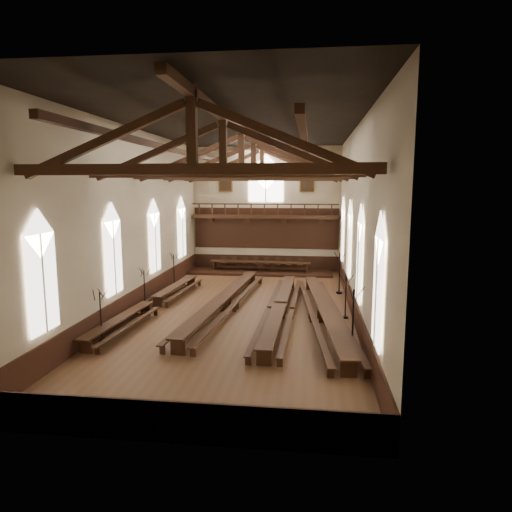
{
  "coord_description": "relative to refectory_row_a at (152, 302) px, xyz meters",
  "views": [
    {
      "loc": [
        3.68,
        -24.04,
        6.9
      ],
      "look_at": [
        0.59,
        1.5,
        2.91
      ],
      "focal_mm": 32.0,
      "sensor_mm": 36.0,
      "label": 1
    }
  ],
  "objects": [
    {
      "name": "ground",
      "position": [
        5.0,
        0.36,
        -0.5
      ],
      "size": [
        26.0,
        26.0,
        0.0
      ],
      "primitive_type": "plane",
      "color": "brown",
      "rests_on": "ground"
    },
    {
      "name": "room_walls",
      "position": [
        5.0,
        0.36,
        5.96
      ],
      "size": [
        26.0,
        26.0,
        26.0
      ],
      "color": "beige",
      "rests_on": "ground"
    },
    {
      "name": "wainscot_band",
      "position": [
        5.0,
        0.36,
        0.1
      ],
      "size": [
        12.0,
        26.0,
        1.2
      ],
      "color": "#381B10",
      "rests_on": "ground"
    },
    {
      "name": "side_windows",
      "position": [
        5.0,
        0.36,
        3.24
      ],
      "size": [
        11.85,
        19.8,
        4.5
      ],
      "color": "white",
      "rests_on": "room_walls"
    },
    {
      "name": "end_window",
      "position": [
        5.0,
        13.26,
        6.72
      ],
      "size": [
        2.8,
        0.12,
        3.8
      ],
      "color": "white",
      "rests_on": "room_walls"
    },
    {
      "name": "minstrels_gallery",
      "position": [
        5.0,
        13.02,
        3.4
      ],
      "size": [
        11.8,
        1.24,
        3.7
      ],
      "color": "#3C2413",
      "rests_on": "room_walls"
    },
    {
      "name": "portraits",
      "position": [
        5.0,
        13.26,
        6.6
      ],
      "size": [
        7.75,
        0.09,
        1.45
      ],
      "color": "brown",
      "rests_on": "room_walls"
    },
    {
      "name": "roof_trusses",
      "position": [
        5.0,
        0.36,
        7.71
      ],
      "size": [
        11.7,
        25.7,
        2.8
      ],
      "color": "#3C2413",
      "rests_on": "room_walls"
    },
    {
      "name": "refectory_row_a",
      "position": [
        0.0,
        0.0,
        0.0
      ],
      "size": [
        1.87,
        13.9,
        0.69
      ],
      "color": "#3C2413",
      "rests_on": "ground"
    },
    {
      "name": "refectory_row_b",
      "position": [
        3.94,
        0.77,
        0.08
      ],
      "size": [
        2.22,
        14.97,
        0.8
      ],
      "color": "#3C2413",
      "rests_on": "ground"
    },
    {
      "name": "refectory_row_c",
      "position": [
        7.14,
        -0.1,
        0.05
      ],
      "size": [
        1.69,
        14.45,
        0.75
      ],
      "color": "#3C2413",
      "rests_on": "ground"
    },
    {
      "name": "refectory_row_d",
      "position": [
        9.41,
        -0.67,
        0.08
      ],
      "size": [
        2.34,
        14.96,
        0.8
      ],
      "color": "#3C2413",
      "rests_on": "ground"
    },
    {
      "name": "dais",
      "position": [
        4.71,
        11.76,
        -0.41
      ],
      "size": [
        11.4,
        2.83,
        0.19
      ],
      "primitive_type": "cube",
      "color": "#381B10",
      "rests_on": "ground"
    },
    {
      "name": "high_table",
      "position": [
        4.71,
        11.76,
        0.32
      ],
      "size": [
        8.04,
        1.28,
        0.75
      ],
      "color": "#3C2413",
      "rests_on": "dais"
    },
    {
      "name": "high_chairs",
      "position": [
        4.71,
        12.54,
        0.21
      ],
      "size": [
        6.72,
        0.43,
        0.95
      ],
      "color": "#3C2413",
      "rests_on": "dais"
    },
    {
      "name": "candelabrum_left_near",
      "position": [
        -0.55,
        -5.02,
        0.22
      ],
      "size": [
        0.69,
        0.71,
        2.37
      ],
      "color": "black",
      "rests_on": "ground"
    },
    {
      "name": "candelabrum_left_mid",
      "position": [
        -0.55,
        0.39,
        0.21
      ],
      "size": [
        0.71,
        0.67,
        2.35
      ],
      "color": "black",
      "rests_on": "ground"
    },
    {
      "name": "candelabrum_left_far",
      "position": [
        -0.55,
        5.96,
        0.23
      ],
      "size": [
        0.73,
        0.69,
        2.41
      ],
      "color": "black",
      "rests_on": "ground"
    },
    {
      "name": "candelabrum_right_near",
      "position": [
        10.55,
        -4.31,
        0.31
      ],
      "size": [
        0.72,
        0.82,
        2.67
      ],
      "color": "black",
      "rests_on": "ground"
    },
    {
      "name": "candelabrum_right_mid",
      "position": [
        10.55,
        -0.07,
        0.21
      ],
      "size": [
        0.71,
        0.67,
        2.35
      ],
      "color": "black",
      "rests_on": "ground"
    },
    {
      "name": "candelabrum_right_far",
      "position": [
        10.55,
        5.48,
        0.32
      ],
      "size": [
        0.82,
        0.77,
        2.72
      ],
      "color": "black",
      "rests_on": "ground"
    }
  ]
}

